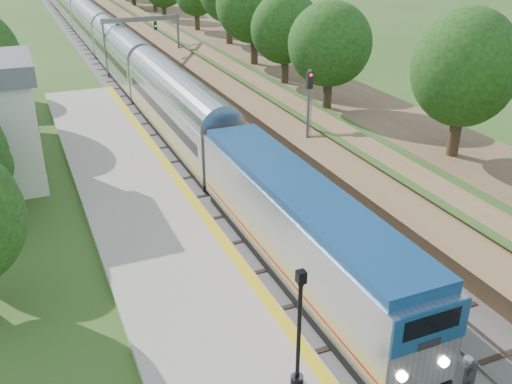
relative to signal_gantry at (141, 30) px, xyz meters
name	(u,v)px	position (x,y,z in m)	size (l,w,h in m)	color
trackbed	(131,65)	(-0.47, 5.01, -4.75)	(9.50, 170.00, 0.28)	#4C4944
platform	(175,266)	(-7.67, -38.99, -4.63)	(6.40, 68.00, 0.38)	#A79987
yellow_stripe	(230,250)	(-4.82, -38.99, -4.43)	(0.55, 68.00, 0.01)	gold
embankment	(198,44)	(7.88, 5.01, -2.87)	(10.64, 170.00, 11.70)	brown
signal_gantry	(141,30)	(0.00, 0.00, 0.00)	(8.40, 0.38, 6.20)	slate
trees_behind_platform	(23,167)	(-13.64, -34.32, -0.29)	(7.82, 53.32, 7.21)	#332316
train	(106,42)	(-2.47, 8.69, -2.54)	(3.02, 121.23, 4.44)	black
lamppost_far	(299,336)	(-5.88, -48.41, -2.33)	(0.47, 0.47, 4.71)	black
signal_farside	(308,110)	(3.73, -30.87, -0.55)	(0.37, 0.30, 6.79)	slate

